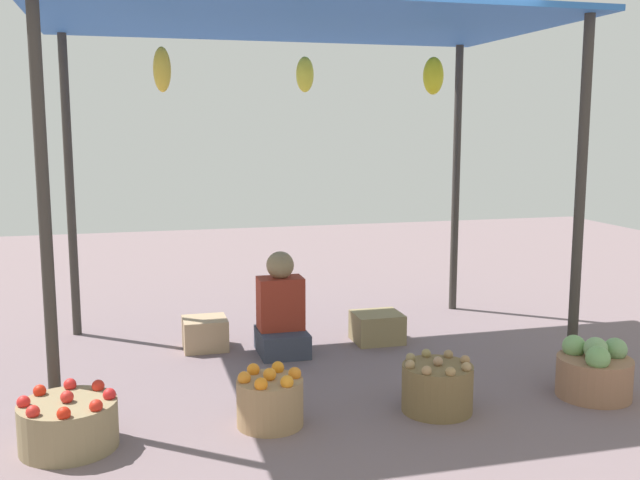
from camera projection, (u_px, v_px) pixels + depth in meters
The scene contains 9 objects.
ground_plane at pixel (302, 352), 5.58m from camera, with size 14.00×14.00×0.00m, color slate.
market_stall_structure at pixel (302, 45), 5.22m from camera, with size 3.69×2.22×2.47m.
vendor_person at pixel (281, 314), 5.53m from camera, with size 0.36×0.44×0.78m.
basket_red_tomatoes at pixel (68, 424), 3.90m from camera, with size 0.52×0.52×0.32m.
basket_oranges at pixel (270, 400), 4.20m from camera, with size 0.39×0.39×0.34m.
basket_potatoes at pixel (437, 387), 4.41m from camera, with size 0.43×0.43×0.34m.
basket_cabbages at pixel (594, 372), 4.64m from camera, with size 0.47×0.47×0.39m.
wooden_crate_near_vendor at pixel (377, 327), 5.84m from camera, with size 0.38×0.34×0.23m, color #8C7951.
wooden_crate_stacked_rear at pixel (205, 334), 5.65m from camera, with size 0.33×0.32×0.24m, color tan.
Camera 1 is at (-1.24, -5.23, 1.71)m, focal length 40.93 mm.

